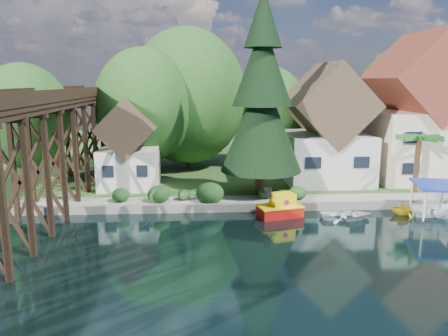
{
  "coord_description": "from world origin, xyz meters",
  "views": [
    {
      "loc": [
        -4.78,
        -24.04,
        9.87
      ],
      "look_at": [
        -3.06,
        6.0,
        3.81
      ],
      "focal_mm": 35.0,
      "sensor_mm": 36.0,
      "label": 1
    }
  ],
  "objects": [
    {
      "name": "house_center",
      "position": [
        16.0,
        16.5,
        6.42
      ],
      "size": [
        8.65,
        9.18,
        13.89
      ],
      "color": "beige",
      "rests_on": "bank"
    },
    {
      "name": "seawall",
      "position": [
        4.0,
        8.0,
        0.31
      ],
      "size": [
        60.0,
        0.4,
        0.62
      ],
      "primitive_type": "cube",
      "color": "slate",
      "rests_on": "ground"
    },
    {
      "name": "conifer",
      "position": [
        0.3,
        11.24,
        8.42
      ],
      "size": [
        6.68,
        6.68,
        16.45
      ],
      "color": "#382314",
      "rests_on": "bank"
    },
    {
      "name": "boat_canopy",
      "position": [
        12.19,
        5.61,
        1.09
      ],
      "size": [
        3.51,
        4.45,
        2.55
      ],
      "color": "white",
      "rests_on": "ground"
    },
    {
      "name": "house_left",
      "position": [
        7.0,
        16.0,
        5.14
      ],
      "size": [
        7.64,
        8.64,
        11.02
      ],
      "color": "silver",
      "rests_on": "bank"
    },
    {
      "name": "promenade",
      "position": [
        6.0,
        9.3,
        0.53
      ],
      "size": [
        50.0,
        2.6,
        0.06
      ],
      "primitive_type": "cube",
      "color": "gray",
      "rests_on": "bank"
    },
    {
      "name": "trestle_bridge",
      "position": [
        -16.0,
        5.17,
        5.35
      ],
      "size": [
        4.12,
        44.18,
        9.3
      ],
      "color": "black",
      "rests_on": "ground"
    },
    {
      "name": "shed",
      "position": [
        -11.0,
        14.5,
        3.83
      ],
      "size": [
        5.09,
        5.4,
        7.85
      ],
      "color": "silver",
      "rests_on": "bank"
    },
    {
      "name": "boat_yellow",
      "position": [
        10.51,
        6.51,
        0.6
      ],
      "size": [
        2.27,
        1.96,
        1.19
      ],
      "primitive_type": "imported",
      "rotation": [
        0.0,
        0.0,
        1.57
      ],
      "color": "yellow",
      "rests_on": "ground"
    },
    {
      "name": "shrubs",
      "position": [
        -4.6,
        9.26,
        1.23
      ],
      "size": [
        15.76,
        2.47,
        1.7
      ],
      "color": "#174017",
      "rests_on": "bank"
    },
    {
      "name": "boat_white_a",
      "position": [
        5.82,
        5.78,
        0.38
      ],
      "size": [
        3.73,
        2.7,
        0.76
      ],
      "primitive_type": "imported",
      "rotation": [
        0.0,
        0.0,
        1.55
      ],
      "color": "silver",
      "rests_on": "ground"
    },
    {
      "name": "bank",
      "position": [
        0.0,
        34.0,
        0.25
      ],
      "size": [
        140.0,
        52.0,
        0.5
      ],
      "primitive_type": "cube",
      "color": "#29491D",
      "rests_on": "ground"
    },
    {
      "name": "tugboat",
      "position": [
        1.12,
        6.51,
        0.7
      ],
      "size": [
        3.54,
        2.49,
        2.33
      ],
      "color": "red",
      "rests_on": "ground"
    },
    {
      "name": "ground",
      "position": [
        0.0,
        0.0,
        0.0
      ],
      "size": [
        140.0,
        140.0,
        0.0
      ],
      "primitive_type": "plane",
      "color": "black",
      "rests_on": "ground"
    },
    {
      "name": "bg_trees",
      "position": [
        1.0,
        21.25,
        7.29
      ],
      "size": [
        49.9,
        13.3,
        10.57
      ],
      "color": "#382314",
      "rests_on": "bank"
    },
    {
      "name": "palm_tree",
      "position": [
        13.54,
        11.13,
        5.05
      ],
      "size": [
        4.17,
        4.17,
        5.21
      ],
      "color": "#382314",
      "rests_on": "bank"
    }
  ]
}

